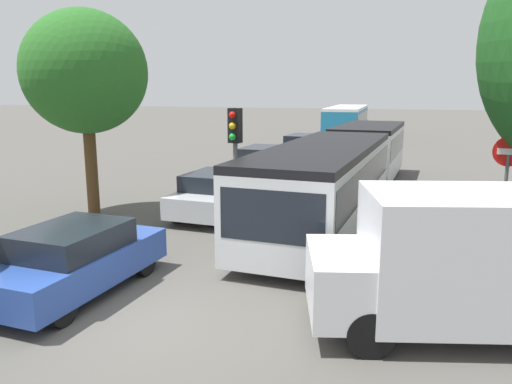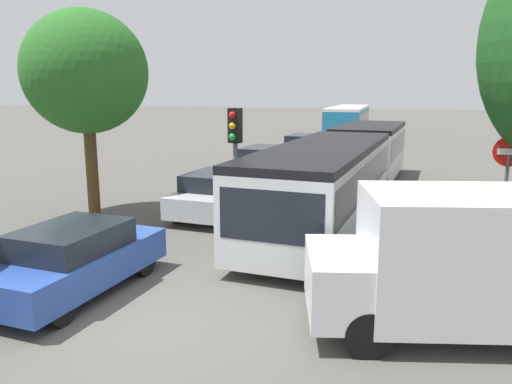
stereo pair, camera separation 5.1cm
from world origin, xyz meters
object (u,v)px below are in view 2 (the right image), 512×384
white_van (480,259)px  city_bus_rear (348,120)px  no_entry_sign (507,177)px  queued_car_blue (75,259)px  queued_car_tan (266,164)px  articulated_bus (348,164)px  queued_car_navy (306,148)px  tree_left_mid (86,73)px  queued_car_silver (217,194)px  traffic_light (235,143)px

white_van → city_bus_rear: bearing=-94.3°
no_entry_sign → city_bus_rear: bearing=-164.5°
queued_car_blue → queued_car_tan: 12.55m
articulated_bus → queued_car_blue: bearing=-19.9°
queued_car_navy → tree_left_mid: bearing=167.3°
queued_car_silver → queued_car_tan: size_ratio=0.91×
queued_car_silver → no_entry_sign: size_ratio=1.42×
city_bus_rear → queued_car_tan: (-0.22, -21.53, -0.70)m
city_bus_rear → tree_left_mid: bearing=170.1°
white_van → articulated_bus: bearing=-84.9°
tree_left_mid → queued_car_silver: bearing=19.3°
queued_car_navy → queued_car_silver: bearing=-177.7°
tree_left_mid → no_entry_sign: bearing=-0.2°
traffic_light → no_entry_sign: bearing=100.9°
traffic_light → tree_left_mid: (-4.94, 0.56, 1.86)m
traffic_light → no_entry_sign: (6.55, 0.52, -0.62)m
city_bus_rear → traffic_light: (1.44, -29.42, 1.04)m
city_bus_rear → traffic_light: size_ratio=3.48×
queued_car_tan → tree_left_mid: bearing=157.8°
traffic_light → queued_car_tan: bearing=-161.7°
city_bus_rear → no_entry_sign: (7.99, -28.90, 0.42)m
articulated_bus → white_van: articulated_bus is taller
queued_car_blue → queued_car_navy: size_ratio=0.89×
articulated_bus → traffic_light: 5.35m
white_van → no_entry_sign: no_entry_sign is taller
city_bus_rear → tree_left_mid: size_ratio=1.91×
city_bus_rear → queued_car_tan: city_bus_rear is taller
queued_car_blue → tree_left_mid: bearing=35.5°
articulated_bus → white_van: size_ratio=3.03×
city_bus_rear → no_entry_sign: bearing=-167.5°
white_van → tree_left_mid: (-10.61, 4.48, 3.12)m
city_bus_rear → traffic_light: 29.47m
queued_car_tan → tree_left_mid: (-3.28, -7.33, 3.59)m
articulated_bus → white_van: 9.28m
city_bus_rear → queued_car_blue: size_ratio=3.02×
queued_car_silver → white_van: (6.99, -5.74, 0.54)m
no_entry_sign → traffic_light: bearing=-85.5°
queued_car_blue → white_van: size_ratio=0.73×
queued_car_blue → no_entry_sign: no_entry_sign is taller
city_bus_rear → queued_car_navy: size_ratio=2.70×
queued_car_silver → queued_car_navy: bearing=2.3°
city_bus_rear → traffic_light: bearing=179.9°
city_bus_rear → white_van: (7.11, -33.34, -0.22)m
traffic_light → city_bus_rear: bearing=-170.8°
city_bus_rear → queued_car_silver: size_ratio=2.95×
queued_car_blue → no_entry_sign: size_ratio=1.39×
queued_car_navy → traffic_light: traffic_light is taller
city_bus_rear → queued_car_tan: 21.54m
white_van → queued_car_silver: bearing=-55.8°
queued_car_silver → queued_car_tan: 6.07m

